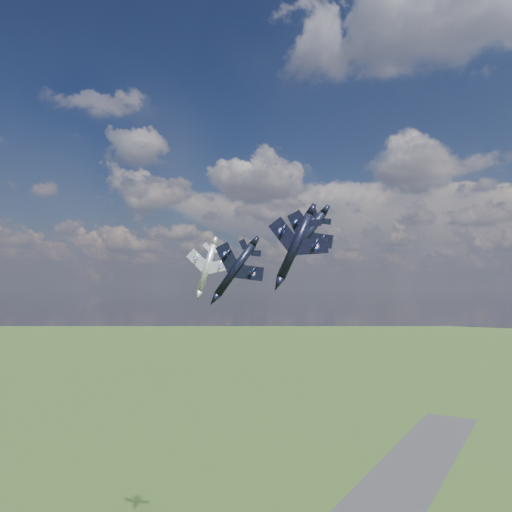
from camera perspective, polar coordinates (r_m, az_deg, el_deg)
The scene contains 4 objects.
jet_lead_navy at distance 85.99m, azimuth -2.40°, elevation -1.56°, with size 10.35×14.43×2.98m, color black, non-canonical shape.
jet_right_navy at distance 72.15m, azimuth 4.51°, elevation 1.16°, with size 9.90×13.80×2.86m, color black, non-canonical shape.
jet_high_navy at distance 94.58m, azimuth 5.67°, elevation 2.17°, with size 10.98×15.31×3.17m, color black, non-canonical shape.
jet_left_silver at distance 116.03m, azimuth -5.65°, elevation -1.33°, with size 11.11×15.49×3.20m, color #B0B1BB, non-canonical shape.
Camera 1 is at (52.23, -64.86, 74.80)m, focal length 35.00 mm.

